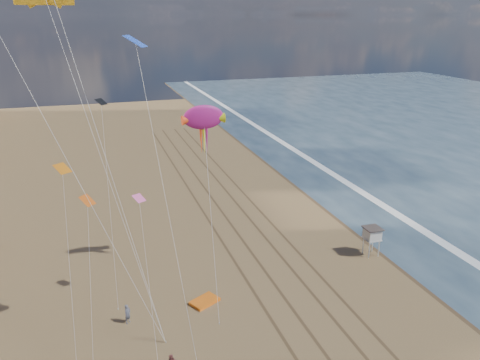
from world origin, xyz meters
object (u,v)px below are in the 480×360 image
lifeguard_stand (372,234)px  kite_flyer_a (128,314)px  grounded_kite (205,301)px  show_kite (203,118)px

lifeguard_stand → kite_flyer_a: 26.99m
grounded_kite → kite_flyer_a: 7.07m
grounded_kite → show_kite: bearing=45.9°
grounded_kite → show_kite: (1.79, 6.02, 15.83)m
kite_flyer_a → show_kite: bearing=-6.5°
show_kite → kite_flyer_a: show_kite is taller
show_kite → grounded_kite: bearing=-106.6°
kite_flyer_a → grounded_kite: bearing=-37.6°
show_kite → kite_flyer_a: (-8.77, -6.87, -15.09)m
lifeguard_stand → grounded_kite: (-19.64, -3.22, -2.38)m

